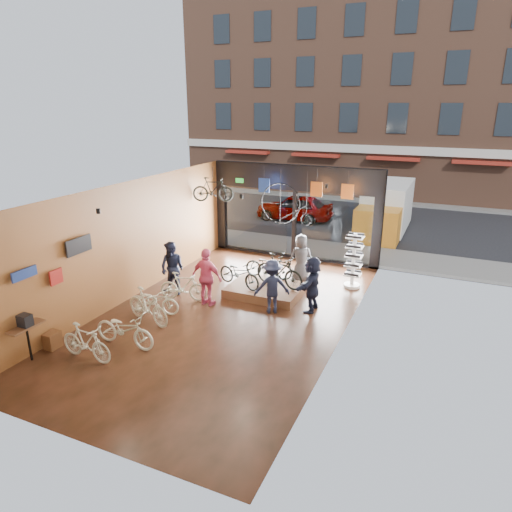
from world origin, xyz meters
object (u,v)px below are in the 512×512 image
Objects in this scene: floor_bike_3 at (148,306)px; customer_5 at (312,284)px; display_bike_left at (239,273)px; hung_bike at (213,190)px; floor_bike_5 at (183,286)px; street_car at (295,207)px; penny_farthing at (288,206)px; floor_bike_4 at (154,301)px; customer_2 at (207,277)px; customer_1 at (172,269)px; display_bike_mid at (279,271)px; customer_4 at (301,258)px; floor_bike_1 at (86,342)px; customer_3 at (272,286)px; sunglasses_rack at (353,261)px; floor_bike_2 at (125,329)px; display_bike_right at (269,266)px; display_platform at (265,290)px; box_truck at (384,210)px.

customer_5 is at bearing -40.75° from floor_bike_3.
display_bike_left is 4.19m from hung_bike.
floor_bike_5 is 1.87m from display_bike_left.
penny_farthing is at bearing 17.29° from street_car.
customer_2 is (1.18, 1.21, 0.51)m from floor_bike_4.
floor_bike_5 is 4.63m from hung_bike.
street_car reaches higher than floor_bike_4.
hung_bike is (-0.34, 3.50, 2.02)m from customer_1.
penny_farthing is (-0.61, 2.45, 1.65)m from display_bike_mid.
floor_bike_1 is at bearing 35.54° from customer_4.
customer_4 reaches higher than floor_bike_5.
customer_5 is 1.11× the size of hung_bike.
customer_5 is at bearing 179.97° from customer_3.
customer_5 is 2.50m from sunglasses_rack.
customer_2 is 1.18× the size of hung_bike.
street_car is at bearing 1.86° from floor_bike_2.
floor_bike_2 is 1.13× the size of floor_bike_4.
street_car is 8.14m from hung_bike.
display_bike_mid is 1.16× the size of hung_bike.
customer_1 reaches higher than display_bike_right.
customer_2 is 1.08× the size of customer_4.
floor_bike_1 reaches higher than floor_bike_4.
customer_2 is (-1.16, -2.24, 0.19)m from display_bike_right.
display_bike_right is 1.08× the size of hung_bike.
street_car is 2.13× the size of penny_farthing.
display_bike_right is (0.59, 1.11, -0.01)m from display_bike_left.
customer_5 reaches higher than floor_bike_3.
floor_bike_1 is 7.85m from customer_4.
display_platform is 1.41× the size of display_bike_right.
sunglasses_rack reaches higher than floor_bike_3.
customer_3 is 2.76m from customer_4.
floor_bike_5 is at bearing -145.77° from display_platform.
customer_1 is at bearing -116.86° from box_truck.
customer_1 is at bearing 7.85° from customer_4.
display_platform is 1.06m from display_bike_left.
hung_bike is at bearing -57.24° from customer_2.
display_bike_left is 1.03× the size of display_bike_right.
penny_farthing is (-2.69, 0.77, 1.54)m from sunglasses_rack.
hung_bike reaches higher than display_platform.
hung_bike is at bearing -129.25° from box_truck.
customer_1 is at bearing -1.64° from street_car.
box_truck reaches higher than customer_3.
box_truck reaches higher than floor_bike_3.
floor_bike_5 is 0.82× the size of penny_farthing.
display_bike_right is 3.29m from customer_1.
floor_bike_3 reaches higher than floor_bike_1.
penny_farthing reaches higher than display_bike_left.
floor_bike_3 is 0.99× the size of display_bike_left.
floor_bike_1 is at bearing -168.64° from floor_bike_3.
box_truck is 7.70m from customer_4.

